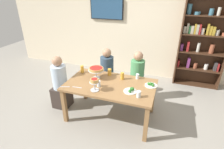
{
  "coord_description": "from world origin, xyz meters",
  "views": [
    {
      "loc": [
        0.97,
        -2.71,
        2.35
      ],
      "look_at": [
        0.0,
        0.1,
        0.89
      ],
      "focal_mm": 28.52,
      "sensor_mm": 36.0,
      "label": 1
    }
  ],
  "objects_px": {
    "beer_glass_amber_tall": "(122,76)",
    "beer_glass_amber_short": "(82,69)",
    "personal_pizza_stand": "(94,82)",
    "water_glass_clear_near": "(137,76)",
    "diner_head_west": "(61,86)",
    "television": "(107,9)",
    "diner_far_left": "(107,75)",
    "cutlery_fork_near": "(65,87)",
    "water_glass_clear_spare": "(139,94)",
    "salad_plate_near_diner": "(151,85)",
    "dining_table": "(110,88)",
    "water_glass_clear_far": "(99,84)",
    "beer_glass_amber_spare": "(110,72)",
    "bookshelf": "(202,42)",
    "diner_far_right": "(137,80)",
    "deep_dish_pizza_stand": "(96,70)",
    "salad_plate_far_diner": "(131,90)",
    "cutlery_knife_near": "(77,87)"
  },
  "relations": [
    {
      "from": "bookshelf",
      "to": "diner_far_right",
      "type": "bearing_deg",
      "value": -137.63
    },
    {
      "from": "deep_dish_pizza_stand",
      "to": "water_glass_clear_near",
      "type": "distance_m",
      "value": 0.82
    },
    {
      "from": "cutlery_fork_near",
      "to": "diner_head_west",
      "type": "bearing_deg",
      "value": 113.76
    },
    {
      "from": "salad_plate_near_diner",
      "to": "bookshelf",
      "type": "bearing_deg",
      "value": 62.69
    },
    {
      "from": "diner_head_west",
      "to": "water_glass_clear_near",
      "type": "distance_m",
      "value": 1.61
    },
    {
      "from": "diner_head_west",
      "to": "personal_pizza_stand",
      "type": "bearing_deg",
      "value": -17.83
    },
    {
      "from": "diner_far_left",
      "to": "salad_plate_near_diner",
      "type": "height_order",
      "value": "diner_far_left"
    },
    {
      "from": "beer_glass_amber_short",
      "to": "bookshelf",
      "type": "bearing_deg",
      "value": 35.87
    },
    {
      "from": "personal_pizza_stand",
      "to": "water_glass_clear_near",
      "type": "bearing_deg",
      "value": 48.07
    },
    {
      "from": "beer_glass_amber_spare",
      "to": "water_glass_clear_spare",
      "type": "height_order",
      "value": "beer_glass_amber_spare"
    },
    {
      "from": "personal_pizza_stand",
      "to": "salad_plate_near_diner",
      "type": "xyz_separation_m",
      "value": [
        0.9,
        0.47,
        -0.13
      ]
    },
    {
      "from": "bookshelf",
      "to": "television",
      "type": "distance_m",
      "value": 2.61
    },
    {
      "from": "beer_glass_amber_tall",
      "to": "beer_glass_amber_short",
      "type": "xyz_separation_m",
      "value": [
        -0.88,
        0.03,
        0.0
      ]
    },
    {
      "from": "salad_plate_near_diner",
      "to": "cutlery_fork_near",
      "type": "xyz_separation_m",
      "value": [
        -1.46,
        -0.54,
        -0.02
      ]
    },
    {
      "from": "salad_plate_near_diner",
      "to": "beer_glass_amber_tall",
      "type": "height_order",
      "value": "beer_glass_amber_tall"
    },
    {
      "from": "deep_dish_pizza_stand",
      "to": "cutlery_fork_near",
      "type": "distance_m",
      "value": 0.67
    },
    {
      "from": "diner_head_west",
      "to": "salad_plate_near_diner",
      "type": "bearing_deg",
      "value": 5.42
    },
    {
      "from": "television",
      "to": "diner_far_left",
      "type": "relative_size",
      "value": 0.82
    },
    {
      "from": "beer_glass_amber_tall",
      "to": "salad_plate_far_diner",
      "type": "bearing_deg",
      "value": -55.93
    },
    {
      "from": "cutlery_fork_near",
      "to": "personal_pizza_stand",
      "type": "bearing_deg",
      "value": -14.07
    },
    {
      "from": "bookshelf",
      "to": "diner_head_west",
      "type": "relative_size",
      "value": 1.92
    },
    {
      "from": "salad_plate_far_diner",
      "to": "cutlery_fork_near",
      "type": "bearing_deg",
      "value": -168.69
    },
    {
      "from": "personal_pizza_stand",
      "to": "dining_table",
      "type": "bearing_deg",
      "value": 59.03
    },
    {
      "from": "television",
      "to": "water_glass_clear_far",
      "type": "distance_m",
      "value": 2.57
    },
    {
      "from": "beer_glass_amber_spare",
      "to": "water_glass_clear_far",
      "type": "xyz_separation_m",
      "value": [
        -0.02,
        -0.51,
        -0.01
      ]
    },
    {
      "from": "beer_glass_amber_spare",
      "to": "water_glass_clear_near",
      "type": "xyz_separation_m",
      "value": [
        0.57,
        0.03,
        -0.02
      ]
    },
    {
      "from": "cutlery_fork_near",
      "to": "cutlery_knife_near",
      "type": "relative_size",
      "value": 1.0
    },
    {
      "from": "television",
      "to": "water_glass_clear_spare",
      "type": "distance_m",
      "value": 2.95
    },
    {
      "from": "diner_far_right",
      "to": "water_glass_clear_far",
      "type": "xyz_separation_m",
      "value": [
        -0.51,
        -0.96,
        0.31
      ]
    },
    {
      "from": "bookshelf",
      "to": "beer_glass_amber_tall",
      "type": "relative_size",
      "value": 15.62
    },
    {
      "from": "television",
      "to": "beer_glass_amber_tall",
      "type": "xyz_separation_m",
      "value": [
        1.0,
        -1.85,
        -1.0
      ]
    },
    {
      "from": "bookshelf",
      "to": "water_glass_clear_far",
      "type": "relative_size",
      "value": 19.61
    },
    {
      "from": "beer_glass_amber_spare",
      "to": "television",
      "type": "bearing_deg",
      "value": 111.96
    },
    {
      "from": "beer_glass_amber_tall",
      "to": "cutlery_fork_near",
      "type": "xyz_separation_m",
      "value": [
        -0.9,
        -0.62,
        -0.07
      ]
    },
    {
      "from": "diner_far_right",
      "to": "dining_table",
      "type": "bearing_deg",
      "value": -23.27
    },
    {
      "from": "diner_far_right",
      "to": "beer_glass_amber_tall",
      "type": "height_order",
      "value": "diner_far_right"
    },
    {
      "from": "diner_far_right",
      "to": "beer_glass_amber_spare",
      "type": "relative_size",
      "value": 8.67
    },
    {
      "from": "diner_far_left",
      "to": "cutlery_fork_near",
      "type": "relative_size",
      "value": 6.39
    },
    {
      "from": "bookshelf",
      "to": "water_glass_clear_spare",
      "type": "distance_m",
      "value": 2.55
    },
    {
      "from": "deep_dish_pizza_stand",
      "to": "water_glass_clear_spare",
      "type": "xyz_separation_m",
      "value": [
        0.92,
        -0.41,
        -0.12
      ]
    },
    {
      "from": "beer_glass_amber_spare",
      "to": "water_glass_clear_far",
      "type": "relative_size",
      "value": 1.18
    },
    {
      "from": "water_glass_clear_spare",
      "to": "cutlery_fork_near",
      "type": "bearing_deg",
      "value": -175.43
    },
    {
      "from": "dining_table",
      "to": "diner_head_west",
      "type": "bearing_deg",
      "value": 179.99
    },
    {
      "from": "dining_table",
      "to": "water_glass_clear_far",
      "type": "height_order",
      "value": "water_glass_clear_far"
    },
    {
      "from": "water_glass_clear_spare",
      "to": "television",
      "type": "bearing_deg",
      "value": 121.09
    },
    {
      "from": "beer_glass_amber_spare",
      "to": "diner_far_left",
      "type": "bearing_deg",
      "value": 116.94
    },
    {
      "from": "television",
      "to": "diner_far_left",
      "type": "xyz_separation_m",
      "value": [
        0.49,
        -1.33,
        -1.32
      ]
    },
    {
      "from": "salad_plate_near_diner",
      "to": "diner_far_right",
      "type": "bearing_deg",
      "value": 120.94
    },
    {
      "from": "water_glass_clear_near",
      "to": "diner_head_west",
      "type": "bearing_deg",
      "value": -166.12
    },
    {
      "from": "water_glass_clear_near",
      "to": "cutlery_knife_near",
      "type": "relative_size",
      "value": 0.54
    }
  ]
}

